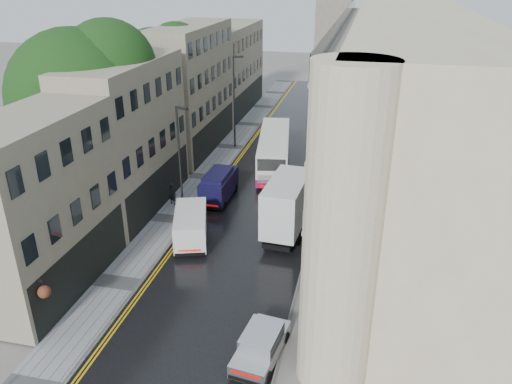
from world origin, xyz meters
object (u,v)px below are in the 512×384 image
at_px(pedestrian, 172,194).
at_px(silver_hatchback, 234,360).
at_px(navy_van, 201,192).
at_px(tree_far, 157,90).
at_px(lamp_post_near, 180,165).
at_px(cream_bus, 259,163).
at_px(tree_near, 81,120).
at_px(white_lorry, 267,213).
at_px(white_van, 175,239).
at_px(lamp_post_far, 234,103).

bearing_deg(pedestrian, silver_hatchback, 139.60).
bearing_deg(silver_hatchback, navy_van, 120.81).
relative_size(tree_far, lamp_post_near, 1.48).
xyz_separation_m(tree_far, cream_bus, (11.05, -4.93, -4.66)).
distance_m(tree_near, white_lorry, 15.12).
relative_size(white_lorry, navy_van, 1.62).
relative_size(white_van, lamp_post_far, 0.53).
bearing_deg(navy_van, pedestrian, -171.97).
xyz_separation_m(white_lorry, lamp_post_near, (-6.55, 1.51, 2.26)).
distance_m(silver_hatchback, navy_van, 17.74).
distance_m(white_lorry, pedestrian, 9.10).
bearing_deg(lamp_post_near, white_lorry, 0.67).
bearing_deg(navy_van, cream_bus, 63.69).
bearing_deg(lamp_post_near, cream_bus, 80.30).
xyz_separation_m(cream_bus, pedestrian, (-5.43, -6.46, -0.58)).
bearing_deg(silver_hatchback, white_van, 132.37).
bearing_deg(white_van, pedestrian, 95.35).
bearing_deg(lamp_post_near, navy_van, 90.29).
height_order(tree_near, lamp_post_far, tree_near).
height_order(cream_bus, navy_van, cream_bus).
bearing_deg(cream_bus, white_van, -109.59).
distance_m(tree_near, cream_bus, 14.93).
bearing_deg(white_van, lamp_post_far, 77.01).
xyz_separation_m(tree_far, white_van, (8.47, -18.18, -5.12)).
height_order(lamp_post_near, lamp_post_far, lamp_post_far).
bearing_deg(silver_hatchback, tree_far, 126.20).
relative_size(white_van, lamp_post_near, 0.57).
distance_m(tree_far, pedestrian, 13.73).
distance_m(cream_bus, lamp_post_far, 9.36).
distance_m(tree_far, white_lorry, 20.92).
bearing_deg(white_van, lamp_post_near, 86.80).
distance_m(tree_near, tree_far, 13.02).
xyz_separation_m(tree_far, white_lorry, (13.86, -15.11, -4.17)).
height_order(cream_bus, lamp_post_far, lamp_post_far).
distance_m(cream_bus, navy_van, 6.93).
bearing_deg(white_lorry, cream_bus, 109.53).
bearing_deg(tree_far, white_lorry, -47.47).
xyz_separation_m(tree_near, lamp_post_near, (7.61, -0.60, -2.63)).
bearing_deg(white_lorry, lamp_post_near, 171.12).
height_order(silver_hatchback, white_van, white_van).
distance_m(silver_hatchback, pedestrian, 18.50).
relative_size(tree_near, cream_bus, 1.22).
bearing_deg(lamp_post_near, lamp_post_far, 105.32).
xyz_separation_m(tree_far, pedestrian, (5.61, -11.39, -5.23)).
bearing_deg(silver_hatchback, lamp_post_near, 126.37).
relative_size(navy_van, lamp_post_far, 0.53).
relative_size(tree_near, pedestrian, 7.92).
relative_size(tree_near, tree_far, 1.11).
relative_size(tree_far, cream_bus, 1.09).
distance_m(white_van, navy_van, 7.11).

